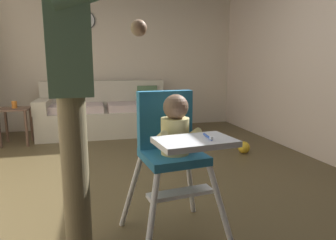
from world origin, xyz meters
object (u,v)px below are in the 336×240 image
object	(u,v)px
couch	(106,114)
adult_standing	(71,85)
high_chair	(173,140)
side_table	(15,118)
toy_ball	(244,147)
wall_clock	(86,20)
sippy_cup	(14,105)

from	to	relation	value
couch	adult_standing	world-z (taller)	adult_standing
couch	high_chair	distance (m)	3.23
side_table	couch	bearing A→B (deg)	17.43
toy_ball	wall_clock	world-z (taller)	wall_clock
toy_ball	wall_clock	bearing A→B (deg)	132.86
toy_ball	wall_clock	xyz separation A→B (m)	(-1.92, 2.07, 1.79)
sippy_cup	side_table	bearing A→B (deg)	180.00
wall_clock	adult_standing	bearing A→B (deg)	-90.29
toy_ball	sippy_cup	xyz separation A→B (m)	(-2.93, 1.19, 0.49)
side_table	sippy_cup	distance (m)	0.19
couch	adult_standing	xyz separation A→B (m)	(-0.28, -3.27, 0.67)
wall_clock	sippy_cup	bearing A→B (deg)	-138.96
adult_standing	side_table	world-z (taller)	adult_standing
sippy_cup	adult_standing	bearing A→B (deg)	-71.00
toy_ball	wall_clock	distance (m)	3.34
couch	adult_standing	distance (m)	3.35
high_chair	adult_standing	bearing A→B (deg)	-90.01
sippy_cup	toy_ball	bearing A→B (deg)	-22.20
toy_ball	sippy_cup	size ratio (longest dim) A/B	1.54
couch	wall_clock	size ratio (longest dim) A/B	6.73
toy_ball	side_table	xyz separation A→B (m)	(-2.93, 1.19, 0.30)
adult_standing	wall_clock	xyz separation A→B (m)	(0.02, 3.74, 0.86)
couch	side_table	size ratio (longest dim) A/B	3.98
side_table	adult_standing	bearing A→B (deg)	-70.92
couch	toy_ball	size ratio (longest dim) A/B	13.41
couch	toy_ball	world-z (taller)	couch
couch	sippy_cup	size ratio (longest dim) A/B	20.67
adult_standing	wall_clock	world-z (taller)	wall_clock
couch	side_table	distance (m)	1.33
toy_ball	side_table	size ratio (longest dim) A/B	0.30
high_chair	toy_ball	distance (m)	2.18
toy_ball	side_table	bearing A→B (deg)	157.83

